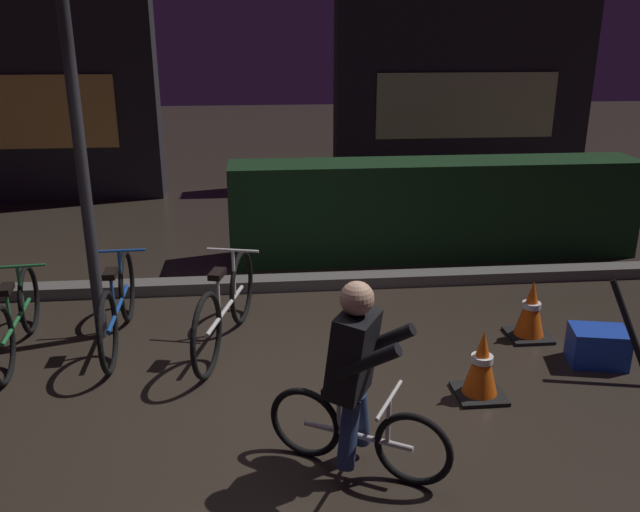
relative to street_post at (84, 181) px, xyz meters
The scene contains 14 objects.
ground_plane 2.51m from the street_post, 35.32° to the right, with size 40.00×40.00×0.00m, color #2D261E.
sidewalk_curb 2.39m from the street_post, 30.56° to the left, with size 12.00×0.24×0.12m, color #56544F.
hedge_row 4.06m from the street_post, 28.54° to the left, with size 4.80×0.70×1.15m, color black.
storefront_left 5.80m from the street_post, 111.80° to the left, with size 4.06×0.54×4.91m.
storefront_right 7.85m from the street_post, 49.93° to the left, with size 4.48×0.54×3.86m.
street_post is the anchor object (origin of this frame).
parked_bike_left_mid 1.28m from the street_post, 154.71° to the right, with size 0.46×1.53×0.71m.
parked_bike_center_left 1.09m from the street_post, 35.92° to the right, with size 0.46×1.66×0.77m.
parked_bike_center_right 1.57m from the street_post, 14.73° to the right, with size 0.53×1.67×0.79m.
traffic_cone_near 3.49m from the street_post, 23.29° to the right, with size 0.36×0.36×0.53m.
traffic_cone_far 3.97m from the street_post, ahead, with size 0.36×0.36×0.53m.
blue_crate 4.42m from the street_post, 12.28° to the right, with size 0.44×0.32×0.30m, color #193DB7.
cyclist 2.94m from the street_post, 45.93° to the right, with size 1.06×0.68×1.25m.
closed_umbrella 4.51m from the street_post, 15.16° to the right, with size 0.05×0.05×0.85m, color black.
Camera 1 is at (-0.28, -4.26, 2.59)m, focal length 36.90 mm.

